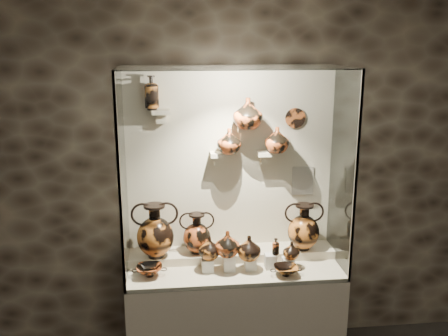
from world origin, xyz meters
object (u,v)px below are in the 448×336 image
(jug_e, at_px, (291,250))
(jug_b, at_px, (227,244))
(amphora_right, at_px, (304,227))
(lekythos_tall, at_px, (152,90))
(amphora_left, at_px, (155,231))
(jug_a, at_px, (209,248))
(kylix_right, at_px, (286,270))
(ovoid_vase_a, at_px, (229,141))
(jug_c, at_px, (249,248))
(ovoid_vase_b, at_px, (248,113))
(ovoid_vase_c, at_px, (277,140))
(amphora_mid, at_px, (197,233))
(lekythos_small, at_px, (276,245))
(kylix_left, at_px, (149,270))

(jug_e, bearing_deg, jug_b, -159.27)
(amphora_right, relative_size, lekythos_tall, 1.32)
(amphora_left, xyz_separation_m, jug_b, (0.56, -0.18, -0.06))
(jug_a, xyz_separation_m, kylix_right, (0.58, -0.16, -0.14))
(jug_e, xyz_separation_m, ovoid_vase_a, (-0.47, 0.26, 0.84))
(jug_c, relative_size, ovoid_vase_b, 0.81)
(kylix_right, relative_size, ovoid_vase_c, 1.15)
(jug_a, distance_m, ovoid_vase_c, 1.00)
(jug_c, bearing_deg, amphora_right, 30.82)
(amphora_left, distance_m, jug_c, 0.75)
(jug_a, height_order, jug_b, jug_b)
(ovoid_vase_c, bearing_deg, amphora_left, -165.57)
(amphora_right, relative_size, kylix_right, 1.67)
(amphora_right, xyz_separation_m, lekythos_tall, (-1.21, 0.09, 1.12))
(amphora_right, distance_m, ovoid_vase_c, 0.76)
(ovoid_vase_a, xyz_separation_m, ovoid_vase_b, (0.14, -0.02, 0.22))
(jug_c, bearing_deg, ovoid_vase_b, 94.81)
(jug_e, relative_size, ovoid_vase_a, 0.69)
(amphora_mid, distance_m, ovoid_vase_c, 0.99)
(amphora_left, bearing_deg, ovoid_vase_b, -12.18)
(amphora_left, bearing_deg, jug_b, -34.62)
(kylix_right, bearing_deg, lekythos_tall, 156.75)
(jug_e, height_order, ovoid_vase_c, ovoid_vase_c)
(jug_a, bearing_deg, lekythos_small, -25.83)
(jug_e, relative_size, ovoid_vase_b, 0.58)
(amphora_right, height_order, jug_c, amphora_right)
(jug_b, relative_size, ovoid_vase_c, 0.99)
(amphora_right, bearing_deg, lekythos_small, -147.68)
(amphora_right, distance_m, ovoid_vase_b, 1.05)
(amphora_left, relative_size, ovoid_vase_b, 1.84)
(amphora_mid, distance_m, amphora_right, 0.88)
(kylix_left, bearing_deg, jug_e, 4.41)
(amphora_mid, xyz_separation_m, ovoid_vase_a, (0.27, 0.04, 0.75))
(jug_c, xyz_separation_m, ovoid_vase_c, (0.26, 0.26, 0.80))
(amphora_left, xyz_separation_m, jug_c, (0.73, -0.18, -0.10))
(ovoid_vase_b, bearing_deg, lekythos_small, -29.94)
(ovoid_vase_c, bearing_deg, lekythos_small, -90.04)
(amphora_mid, relative_size, kylix_right, 1.44)
(amphora_right, distance_m, lekythos_small, 0.35)
(amphora_left, relative_size, jug_a, 2.46)
(amphora_left, relative_size, lekythos_small, 2.89)
(lekythos_small, bearing_deg, jug_e, 6.69)
(amphora_mid, bearing_deg, jug_e, -26.44)
(jug_c, distance_m, jug_e, 0.34)
(jug_a, relative_size, lekythos_tall, 0.61)
(kylix_right, bearing_deg, jug_a, 164.57)
(jug_b, distance_m, ovoid_vase_c, 0.91)
(jug_a, xyz_separation_m, lekythos_small, (0.52, -0.03, 0.01))
(amphora_left, relative_size, amphora_mid, 1.31)
(jug_a, relative_size, jug_b, 0.89)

